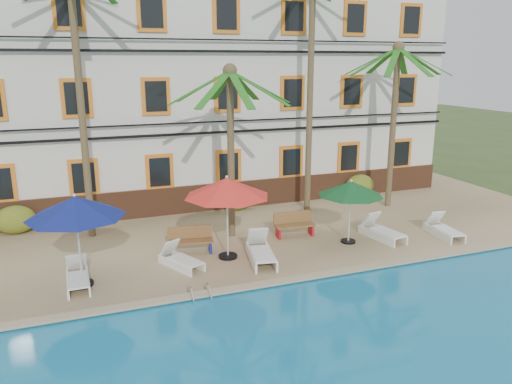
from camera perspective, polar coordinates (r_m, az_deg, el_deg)
name	(u,v)px	position (r m, az deg, el deg)	size (l,w,h in m)	color
ground	(251,281)	(15.75, -0.62, -10.12)	(100.00, 100.00, 0.00)	#384C23
pool_deck	(208,228)	(20.14, -5.49, -4.13)	(30.00, 12.00, 0.25)	tan
pool_coping	(261,284)	(14.87, 0.59, -10.52)	(30.00, 0.35, 0.06)	tan
hotel_building	(177,89)	(23.94, -9.01, 11.60)	(25.40, 6.44, 10.22)	silver
palm_b	(78,67)	(18.78, -19.72, 13.33)	(4.46, 4.46, 9.83)	brown
palm_c	(231,125)	(17.91, -2.93, 7.61)	(4.46, 4.46, 6.30)	brown
palm_d	(311,60)	(21.27, 6.30, 14.72)	(4.46, 4.46, 10.20)	brown
palm_e	(395,102)	(22.63, 15.57, 9.92)	(4.46, 4.46, 7.17)	brown
shrub_left	(15,220)	(20.98, -25.80, -2.87)	(1.50, 0.90, 1.10)	#1B5919
shrub_mid	(237,198)	(21.90, -2.15, -0.67)	(1.50, 0.90, 1.10)	#1B5919
shrub_right	(360,186)	(24.50, 11.76, 0.71)	(1.50, 0.90, 1.10)	#1B5919
umbrella_blue	(75,207)	(14.93, -19.93, -1.67)	(2.79, 2.79, 2.79)	black
umbrella_red	(227,188)	(16.11, -3.34, 0.49)	(2.83, 2.83, 2.82)	black
umbrella_green	(351,189)	(17.90, 10.79, 0.35)	(2.35, 2.35, 2.35)	black
lounger_b	(78,277)	(15.65, -19.71, -9.15)	(0.64, 1.75, 0.82)	white
lounger_c	(181,259)	(16.21, -8.62, -7.59)	(1.27, 1.78, 0.80)	white
lounger_d	(261,251)	(16.49, 0.55, -6.81)	(1.11, 2.15, 0.97)	white
lounger_e	(382,231)	(19.06, 14.17, -4.33)	(0.97, 1.98, 0.90)	white
lounger_f	(443,229)	(20.00, 20.63, -3.98)	(0.82, 1.85, 0.85)	white
bench_left	(191,240)	(17.23, -7.45, -5.42)	(1.56, 0.72, 0.93)	olive
bench_right	(294,224)	(18.74, 4.38, -3.65)	(1.53, 0.59, 0.93)	olive
pool_ladder	(200,297)	(14.29, -6.47, -11.85)	(0.54, 0.74, 0.74)	silver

